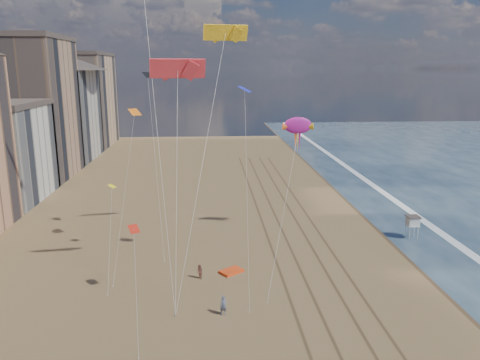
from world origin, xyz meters
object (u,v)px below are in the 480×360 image
(kite_flyer_a, at_px, (223,305))
(kite_flyer_b, at_px, (200,272))
(lifeguard_stand, at_px, (413,221))
(grounded_kite, at_px, (231,271))
(show_kite, at_px, (298,126))

(kite_flyer_a, bearing_deg, kite_flyer_b, 86.36)
(lifeguard_stand, distance_m, grounded_kite, 26.61)
(show_kite, bearing_deg, kite_flyer_b, -133.93)
(lifeguard_stand, height_order, kite_flyer_b, lifeguard_stand)
(grounded_kite, height_order, kite_flyer_b, kite_flyer_b)
(grounded_kite, height_order, kite_flyer_a, kite_flyer_a)
(lifeguard_stand, xyz_separation_m, kite_flyer_a, (-26.04, -18.51, -1.44))
(show_kite, height_order, kite_flyer_a, show_kite)
(kite_flyer_a, bearing_deg, show_kite, 43.19)
(lifeguard_stand, bearing_deg, grounded_kite, -159.58)
(grounded_kite, xyz_separation_m, kite_flyer_b, (-3.52, -1.45, 0.69))
(kite_flyer_a, height_order, kite_flyer_b, kite_flyer_a)
(show_kite, bearing_deg, lifeguard_stand, -10.04)
(grounded_kite, bearing_deg, lifeguard_stand, -16.53)
(grounded_kite, bearing_deg, kite_flyer_a, -134.24)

